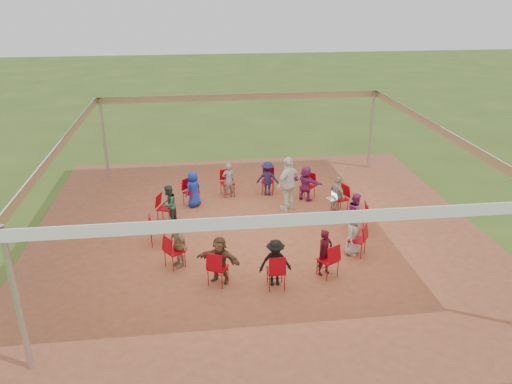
{
  "coord_description": "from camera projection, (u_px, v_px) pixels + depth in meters",
  "views": [
    {
      "loc": [
        -1.7,
        -12.88,
        6.72
      ],
      "look_at": [
        -0.05,
        0.3,
        1.14
      ],
      "focal_mm": 35.0,
      "sensor_mm": 36.0,
      "label": 1
    }
  ],
  "objects": [
    {
      "name": "standing_person",
      "position": [
        288.0,
        184.0,
        15.7
      ],
      "size": [
        1.14,
        1.05,
        1.76
      ],
      "primitive_type": "imported",
      "rotation": [
        0.0,
        0.0,
        3.81
      ],
      "color": "white",
      "rests_on": "ground"
    },
    {
      "name": "chair_5",
      "position": [
        165.0,
        208.0,
        15.02
      ],
      "size": [
        0.56,
        0.55,
        0.9
      ],
      "primitive_type": null,
      "rotation": [
        0.0,
        0.0,
        -1.93
      ],
      "color": "#A7010C",
      "rests_on": "ground"
    },
    {
      "name": "person_seated_9",
      "position": [
        325.0,
        252.0,
        12.25
      ],
      "size": [
        0.52,
        0.46,
        1.2
      ],
      "primitive_type": "imported",
      "rotation": [
        0.0,
        0.0,
        0.49
      ],
      "color": "#3E0914",
      "rests_on": "ground"
    },
    {
      "name": "chair_7",
      "position": [
        175.0,
        251.0,
        12.61
      ],
      "size": [
        0.6,
        0.6,
        0.9
      ],
      "primitive_type": null,
      "rotation": [
        0.0,
        0.0,
        -0.96
      ],
      "color": "#A7010C",
      "rests_on": "ground"
    },
    {
      "name": "tent",
      "position": [
        259.0,
        155.0,
        13.66
      ],
      "size": [
        10.33,
        10.33,
        3.0
      ],
      "color": "#B2B2B7",
      "rests_on": "ground"
    },
    {
      "name": "person_seated_4",
      "position": [
        193.0,
        189.0,
        16.03
      ],
      "size": [
        0.65,
        0.63,
        1.2
      ],
      "primitive_type": "imported",
      "rotation": [
        0.0,
        0.0,
        -2.41
      ],
      "color": "#162F9B",
      "rests_on": "ground"
    },
    {
      "name": "person_seated_1",
      "position": [
        306.0,
        183.0,
        16.48
      ],
      "size": [
        1.11,
        1.04,
        1.2
      ],
      "primitive_type": "imported",
      "rotation": [
        0.0,
        0.0,
        2.42
      ],
      "color": "#8A236B",
      "rests_on": "ground"
    },
    {
      "name": "person_seated_5",
      "position": [
        169.0,
        204.0,
        14.93
      ],
      "size": [
        0.52,
        0.66,
        1.2
      ],
      "primitive_type": "imported",
      "rotation": [
        0.0,
        0.0,
        -1.93
      ],
      "color": "#284C38",
      "rests_on": "ground"
    },
    {
      "name": "laptop",
      "position": [
        333.0,
        197.0,
        15.51
      ],
      "size": [
        0.36,
        0.4,
        0.23
      ],
      "rotation": [
        0.0,
        0.0,
        1.94
      ],
      "color": "#B7B7BC",
      "rests_on": "ground"
    },
    {
      "name": "chair_9",
      "position": [
        276.0,
        271.0,
        11.75
      ],
      "size": [
        0.42,
        0.44,
        0.9
      ],
      "primitive_type": null,
      "rotation": [
        0.0,
        0.0,
        0.01
      ],
      "color": "#A7010C",
      "rests_on": "ground"
    },
    {
      "name": "chair_2",
      "position": [
        268.0,
        181.0,
        17.07
      ],
      "size": [
        0.51,
        0.53,
        0.9
      ],
      "primitive_type": null,
      "rotation": [
        0.0,
        0.0,
        2.91
      ],
      "color": "#A7010C",
      "rests_on": "ground"
    },
    {
      "name": "chair_10",
      "position": [
        328.0,
        260.0,
        12.22
      ],
      "size": [
        0.58,
        0.59,
        0.9
      ],
      "primitive_type": null,
      "rotation": [
        0.0,
        0.0,
        0.49
      ],
      "color": "#A7010C",
      "rests_on": "ground"
    },
    {
      "name": "person_seated_10",
      "position": [
        353.0,
        233.0,
        13.18
      ],
      "size": [
        0.6,
        0.67,
        1.2
      ],
      "primitive_type": "imported",
      "rotation": [
        0.0,
        0.0,
        0.97
      ],
      "color": "#A39E91",
      "rests_on": "ground"
    },
    {
      "name": "person_seated_3",
      "position": [
        228.0,
        180.0,
        16.74
      ],
      "size": [
        0.49,
        0.39,
        1.2
      ],
      "primitive_type": "imported",
      "rotation": [
        0.0,
        0.0,
        -2.89
      ],
      "color": "gray",
      "rests_on": "ground"
    },
    {
      "name": "chair_12",
      "position": [
        359.0,
        217.0,
        14.44
      ],
      "size": [
        0.48,
        0.47,
        0.9
      ],
      "primitive_type": null,
      "rotation": [
        0.0,
        0.0,
        1.46
      ],
      "color": "#A7010C",
      "rests_on": "ground"
    },
    {
      "name": "person_seated_6",
      "position": [
        178.0,
        244.0,
        12.62
      ],
      "size": [
        0.7,
        0.78,
        1.2
      ],
      "primitive_type": "imported",
      "rotation": [
        0.0,
        0.0,
        -0.96
      ],
      "color": "tan",
      "rests_on": "ground"
    },
    {
      "name": "chair_8",
      "position": [
        218.0,
        268.0,
        11.89
      ],
      "size": [
        0.57,
        0.58,
        0.9
      ],
      "primitive_type": null,
      "rotation": [
        0.0,
        0.0,
        -0.48
      ],
      "color": "#A7010C",
      "rests_on": "ground"
    },
    {
      "name": "chair_0",
      "position": [
        340.0,
        199.0,
        15.68
      ],
      "size": [
        0.56,
        0.55,
        0.9
      ],
      "primitive_type": null,
      "rotation": [
        0.0,
        0.0,
        1.94
      ],
      "color": "#A7010C",
      "rests_on": "ground"
    },
    {
      "name": "person_seated_0",
      "position": [
        337.0,
        195.0,
        15.57
      ],
      "size": [
        0.59,
        0.78,
        1.2
      ],
      "primitive_type": "imported",
      "rotation": [
        0.0,
        0.0,
        1.94
      ],
      "color": "#A39E91",
      "rests_on": "ground"
    },
    {
      "name": "cable_coil",
      "position": [
        259.0,
        221.0,
        15.19
      ],
      "size": [
        0.44,
        0.44,
        0.03
      ],
      "rotation": [
        0.0,
        0.0,
        -0.36
      ],
      "color": "black",
      "rests_on": "ground"
    },
    {
      "name": "person_seated_2",
      "position": [
        268.0,
        178.0,
        16.9
      ],
      "size": [
        0.84,
        0.55,
        1.2
      ],
      "primitive_type": "imported",
      "rotation": [
        0.0,
        0.0,
        2.91
      ],
      "color": "#1D1842",
      "rests_on": "ground"
    },
    {
      "name": "ground",
      "position": [
        259.0,
        232.0,
        14.58
      ],
      "size": [
        80.0,
        80.0,
        0.0
      ],
      "primitive_type": "plane",
      "color": "#385219",
      "rests_on": "ground"
    },
    {
      "name": "chair_3",
      "position": [
        227.0,
        183.0,
        16.9
      ],
      "size": [
        0.52,
        0.53,
        0.9
      ],
      "primitive_type": null,
      "rotation": [
        0.0,
        0.0,
        -2.89
      ],
      "color": "#A7010C",
      "rests_on": "ground"
    },
    {
      "name": "dirt_patch",
      "position": [
        259.0,
        232.0,
        14.58
      ],
      "size": [
        13.0,
        13.0,
        0.0
      ],
      "primitive_type": "plane",
      "color": "brown",
      "rests_on": "ground"
    },
    {
      "name": "person_seated_11",
      "position": [
        355.0,
        213.0,
        14.38
      ],
      "size": [
        0.4,
        0.62,
        1.2
      ],
      "primitive_type": "imported",
      "rotation": [
        0.0,
        0.0,
        1.46
      ],
      "color": "#8A236B",
      "rests_on": "ground"
    },
    {
      "name": "person_seated_7",
      "position": [
        220.0,
        260.0,
        11.94
      ],
      "size": [
        1.18,
        0.88,
        1.2
      ],
      "primitive_type": "imported",
      "rotation": [
        0.0,
        0.0,
        -0.48
      ],
      "color": "brown",
      "rests_on": "ground"
    },
    {
      "name": "chair_4",
      "position": [
        191.0,
        192.0,
        16.16
      ],
      "size": [
        0.61,
        0.61,
        0.9
      ],
      "primitive_type": null,
      "rotation": [
        0.0,
        0.0,
        -2.41
      ],
      "color": "#A7010C",
      "rests_on": "ground"
    },
    {
      "name": "person_seated_8",
      "position": [
        275.0,
        263.0,
        11.8
      ],
      "size": [
        0.78,
        0.39,
        1.2
      ],
      "primitive_type": "imported",
      "rotation": [
        0.0,
        0.0,
        0.01
      ],
      "color": "black",
      "rests_on": "ground"
    },
    {
      "name": "chair_1",
      "position": [
        307.0,
        187.0,
        16.63
      ],
      "size": [
        0.61,
        0.61,
        0.9
      ],
      "primitive_type": null,
      "rotation": [
        0.0,
        0.0,
        2.42
      ],
      "color": "#A7010C",
      "rests_on": "ground"
    },
    {
      "name": "chair_11",
      "position": [
        357.0,
        240.0,
        13.19
      ],
      "size": [
        0.6,
        0.59,
        0.9
      ],
      "primitive_type": null,
      "rotation": [
        0.0,
        0.0,
        0.97
      ],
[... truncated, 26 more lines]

